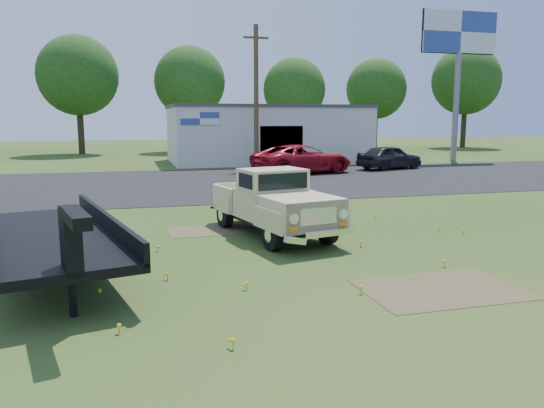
# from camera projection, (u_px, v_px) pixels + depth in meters

# --- Properties ---
(ground) EXTENTS (140.00, 140.00, 0.00)m
(ground) POSITION_uv_depth(u_px,v_px,m) (313.00, 256.00, 12.50)
(ground) COLOR #2B4416
(ground) RESTS_ON ground
(asphalt_lot) EXTENTS (90.00, 14.00, 0.02)m
(asphalt_lot) POSITION_uv_depth(u_px,v_px,m) (213.00, 182.00, 26.78)
(asphalt_lot) COLOR black
(asphalt_lot) RESTS_ON ground
(dirt_patch_a) EXTENTS (3.00, 2.00, 0.01)m
(dirt_patch_a) POSITION_uv_depth(u_px,v_px,m) (441.00, 290.00, 10.04)
(dirt_patch_a) COLOR brown
(dirt_patch_a) RESTS_ON ground
(dirt_patch_b) EXTENTS (2.20, 1.60, 0.01)m
(dirt_patch_b) POSITION_uv_depth(u_px,v_px,m) (207.00, 231.00, 15.31)
(dirt_patch_b) COLOR brown
(dirt_patch_b) RESTS_ON ground
(commercial_building) EXTENTS (14.20, 8.20, 4.15)m
(commercial_building) POSITION_uv_depth(u_px,v_px,m) (267.00, 133.00, 39.42)
(commercial_building) COLOR beige
(commercial_building) RESTS_ON ground
(billboard) EXTENTS (6.10, 0.45, 11.05)m
(billboard) POSITION_uv_depth(u_px,v_px,m) (459.00, 46.00, 39.25)
(billboard) COLOR slate
(billboard) RESTS_ON ground
(utility_pole_mid) EXTENTS (1.60, 0.30, 9.00)m
(utility_pole_mid) POSITION_uv_depth(u_px,v_px,m) (256.00, 96.00, 33.75)
(utility_pole_mid) COLOR #442E1F
(utility_pole_mid) RESTS_ON ground
(treeline_c) EXTENTS (7.04, 7.04, 10.47)m
(treeline_c) POSITION_uv_depth(u_px,v_px,m) (78.00, 76.00, 46.89)
(treeline_c) COLOR #332617
(treeline_c) RESTS_ON ground
(treeline_d) EXTENTS (6.72, 6.72, 10.00)m
(treeline_d) POSITION_uv_depth(u_px,v_px,m) (190.00, 82.00, 50.51)
(treeline_d) COLOR #332617
(treeline_d) RESTS_ON ground
(treeline_e) EXTENTS (6.08, 6.08, 9.04)m
(treeline_e) POSITION_uv_depth(u_px,v_px,m) (294.00, 90.00, 51.80)
(treeline_e) COLOR #332617
(treeline_e) RESTS_ON ground
(treeline_f) EXTENTS (6.40, 6.40, 9.52)m
(treeline_f) POSITION_uv_depth(u_px,v_px,m) (376.00, 89.00, 56.75)
(treeline_f) COLOR #332617
(treeline_f) RESTS_ON ground
(treeline_g) EXTENTS (7.36, 7.36, 10.95)m
(treeline_g) POSITION_uv_depth(u_px,v_px,m) (466.00, 81.00, 57.79)
(treeline_g) COLOR #332617
(treeline_g) RESTS_ON ground
(vintage_pickup_truck) EXTENTS (2.98, 5.41, 1.86)m
(vintage_pickup_truck) POSITION_uv_depth(u_px,v_px,m) (273.00, 202.00, 14.58)
(vintage_pickup_truck) COLOR #C9BF86
(vintage_pickup_truck) RESTS_ON ground
(flatbed_trailer) EXTENTS (3.86, 7.30, 1.89)m
(flatbed_trailer) POSITION_uv_depth(u_px,v_px,m) (51.00, 230.00, 10.81)
(flatbed_trailer) COLOR black
(flatbed_trailer) RESTS_ON ground
(red_pickup) EXTENTS (6.49, 4.15, 1.67)m
(red_pickup) POSITION_uv_depth(u_px,v_px,m) (302.00, 159.00, 31.01)
(red_pickup) COLOR maroon
(red_pickup) RESTS_ON ground
(dark_sedan) EXTENTS (4.79, 3.03, 1.52)m
(dark_sedan) POSITION_uv_depth(u_px,v_px,m) (390.00, 157.00, 33.58)
(dark_sedan) COLOR black
(dark_sedan) RESTS_ON ground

